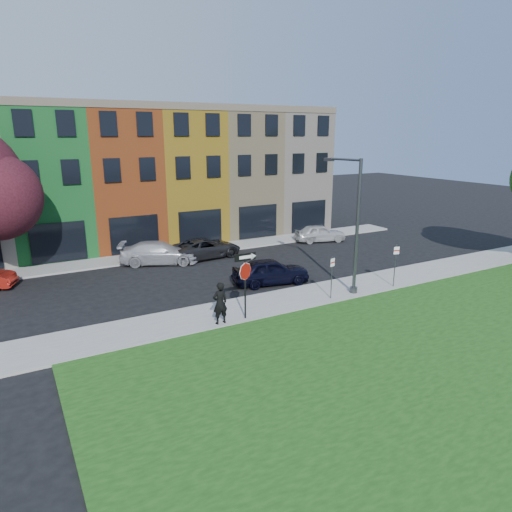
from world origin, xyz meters
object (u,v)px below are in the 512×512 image
man (220,303)px  street_lamp (354,227)px  sedan_near (271,271)px  stop_sign (245,272)px

man → street_lamp: size_ratio=0.27×
sedan_near → street_lamp: (2.92, -3.51, 2.94)m
stop_sign → sedan_near: bearing=45.7°
man → street_lamp: bearing=-179.4°
stop_sign → sedan_near: stop_sign is taller
stop_sign → street_lamp: street_lamp is taller
stop_sign → street_lamp: 6.83m
man → street_lamp: 8.37m
sedan_near → stop_sign: bearing=148.2°
sedan_near → street_lamp: size_ratio=0.66×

